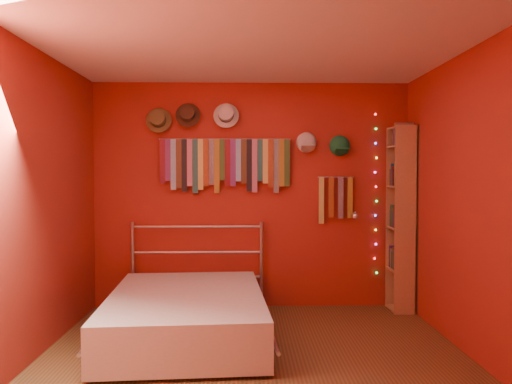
{
  "coord_description": "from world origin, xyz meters",
  "views": [
    {
      "loc": [
        -0.07,
        -3.81,
        1.48
      ],
      "look_at": [
        0.03,
        0.9,
        1.32
      ],
      "focal_mm": 35.0,
      "sensor_mm": 36.0,
      "label": 1
    }
  ],
  "objects": [
    {
      "name": "left_wall",
      "position": [
        -1.75,
        0.0,
        1.25
      ],
      "size": [
        0.02,
        3.5,
        2.5
      ],
      "primitive_type": "cube",
      "color": "maroon",
      "rests_on": "ground"
    },
    {
      "name": "ground",
      "position": [
        0.0,
        0.0,
        0.0
      ],
      "size": [
        3.5,
        3.5,
        0.0
      ],
      "primitive_type": "plane",
      "color": "#53351C",
      "rests_on": "ground"
    },
    {
      "name": "ceiling",
      "position": [
        0.0,
        0.0,
        2.5
      ],
      "size": [
        3.5,
        3.5,
        0.02
      ],
      "primitive_type": "cube",
      "color": "white",
      "rests_on": "back_wall"
    },
    {
      "name": "right_wall",
      "position": [
        1.75,
        0.0,
        1.25
      ],
      "size": [
        0.02,
        3.5,
        2.5
      ],
      "primitive_type": "cube",
      "color": "maroon",
      "rests_on": "ground"
    },
    {
      "name": "cap_green",
      "position": [
        0.98,
        1.7,
        1.8
      ],
      "size": [
        0.2,
        0.25,
        0.2
      ],
      "color": "#186D39",
      "rests_on": "back_wall"
    },
    {
      "name": "cap_white",
      "position": [
        0.61,
        1.7,
        1.83
      ],
      "size": [
        0.2,
        0.25,
        0.2
      ],
      "color": "beige",
      "rests_on": "back_wall"
    },
    {
      "name": "back_wall",
      "position": [
        0.0,
        1.75,
        1.25
      ],
      "size": [
        3.5,
        0.02,
        2.5
      ],
      "primitive_type": "cube",
      "color": "maroon",
      "rests_on": "ground"
    },
    {
      "name": "tie_rack",
      "position": [
        -0.29,
        1.68,
        1.62
      ],
      "size": [
        1.45,
        0.03,
        0.6
      ],
      "color": "#B4B5B9",
      "rests_on": "back_wall"
    },
    {
      "name": "fedora_brown",
      "position": [
        -0.7,
        1.66,
        2.14
      ],
      "size": [
        0.27,
        0.15,
        0.27
      ],
      "rotation": [
        1.36,
        0.0,
        0.0
      ],
      "color": "#402617",
      "rests_on": "back_wall"
    },
    {
      "name": "bed",
      "position": [
        -0.6,
        0.65,
        0.22
      ],
      "size": [
        1.56,
        2.03,
        0.96
      ],
      "rotation": [
        0.0,
        0.0,
        0.06
      ],
      "color": "#B4B5B9",
      "rests_on": "ground"
    },
    {
      "name": "bookshelf",
      "position": [
        1.66,
        1.53,
        1.02
      ],
      "size": [
        0.25,
        0.34,
        2.0
      ],
      "color": "#9B6C46",
      "rests_on": "ground"
    },
    {
      "name": "small_tie_rack",
      "position": [
        0.93,
        1.69,
        1.24
      ],
      "size": [
        0.4,
        0.03,
        0.52
      ],
      "color": "#B4B5B9",
      "rests_on": "back_wall"
    },
    {
      "name": "fedora_olive",
      "position": [
        -1.02,
        1.66,
        2.08
      ],
      "size": [
        0.28,
        0.15,
        0.28
      ],
      "rotation": [
        1.36,
        0.0,
        0.0
      ],
      "color": "brown",
      "rests_on": "back_wall"
    },
    {
      "name": "fairy_lights",
      "position": [
        1.39,
        1.71,
        1.26
      ],
      "size": [
        0.05,
        0.02,
        1.8
      ],
      "color": "#FF3333",
      "rests_on": "back_wall"
    },
    {
      "name": "reading_lamp",
      "position": [
        1.11,
        1.52,
        1.03
      ],
      "size": [
        0.07,
        0.3,
        0.09
      ],
      "color": "#B4B5B9",
      "rests_on": "back_wall"
    },
    {
      "name": "fedora_white",
      "position": [
        -0.28,
        1.66,
        2.14
      ],
      "size": [
        0.28,
        0.15,
        0.28
      ],
      "rotation": [
        1.36,
        0.0,
        0.0
      ],
      "color": "beige",
      "rests_on": "back_wall"
    }
  ]
}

